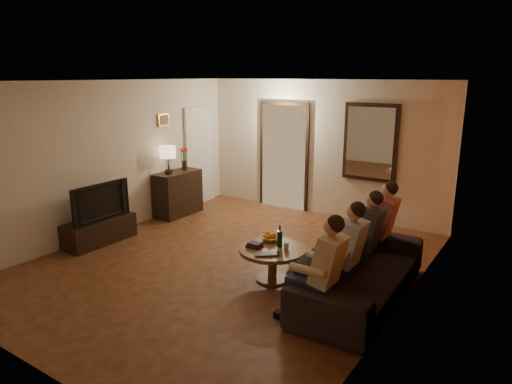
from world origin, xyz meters
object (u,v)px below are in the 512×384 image
Objects in this scene: coffee_table at (272,264)px; wine_bottle at (280,236)px; person_c at (364,243)px; bowl at (270,238)px; person_d at (379,230)px; tv_stand at (100,231)px; person_b at (345,258)px; person_a at (323,276)px; dresser at (178,193)px; dog at (306,264)px; sofa at (361,270)px; laptop at (268,256)px; table_lamp at (168,160)px; tv at (97,201)px.

coffee_table is 0.40m from wine_bottle.
person_c reaches higher than bowl.
person_c is at bearing 11.87° from bowl.
person_d is 1.41m from wine_bottle.
bowl reaches higher than tv_stand.
person_b reaches higher than tv_stand.
person_a and person_d have the same top height.
dresser is 4.47m from person_b.
tv_stand is at bearing -168.50° from bowl.
person_b is 0.75m from dog.
dog is (-0.63, 0.84, -0.32)m from person_a.
dresser reaches higher than sofa.
coffee_table is 0.38m from laptop.
dresser is 3.74× the size of bowl.
table_lamp is 1.64× the size of laptop.
wine_bottle is at bearing 58.93° from laptop.
coffee_table is at bearing 6.88° from tv_stand.
dog is at bearing -21.17° from dresser.
tv is 4.32m from sofa.
person_a is 1.00× the size of person_d.
laptop is at bearing -70.35° from coffee_table.
bowl is (-1.25, 0.94, -0.12)m from person_a.
table_lamp is at bearing 177.36° from person_d.
dresser is 0.81× the size of person_b.
person_c is at bearing 90.00° from person_a.
coffee_table is 2.88× the size of wine_bottle.
person_b is at bearing -90.00° from person_c.
sofa is 2.02× the size of person_a.
tv reaches higher than bowl.
coffee_table is at bearing -134.62° from person_d.
laptop is (3.20, -1.55, -0.67)m from table_lamp.
dog is (-0.63, -0.36, -0.32)m from person_c.
dresser is 3.45m from wine_bottle.
person_b and person_d have the same top height.
sofa reaches higher than tv_stand.
person_a is 4.63× the size of bowl.
sofa is at bearing 71.57° from person_b.
person_a is 1.34× the size of coffee_table.
table_lamp reaches higher than sofa.
person_d reaches higher than sofa.
person_c is (-0.10, 0.30, 0.25)m from sofa.
person_b is at bearing -86.48° from tv.
laptop is at bearing -125.40° from person_d.
person_d is (0.00, 1.80, 0.00)m from person_a.
table_lamp is 0.45× the size of person_d.
dresser is 3.19m from bowl.
dresser is 1.09× the size of coffee_table.
tv_stand is 3.21m from wine_bottle.
dresser is 0.73m from table_lamp.
sofa is 1.15m from wine_bottle.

